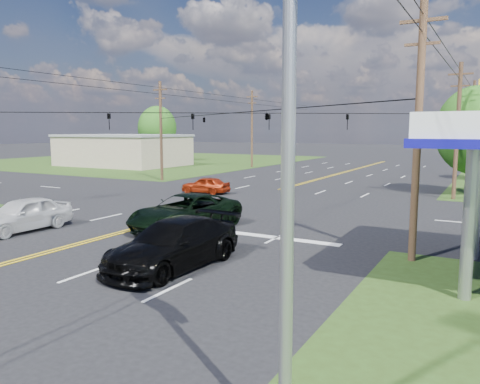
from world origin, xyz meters
The scene contains 18 objects.
ground centered at (0.00, 12.00, 0.00)m, with size 280.00×280.00×0.00m, color black.
grass_nw centered at (-35.00, 44.00, 0.00)m, with size 46.00×48.00×0.03m, color #283D13.
stop_bar centered at (5.00, 4.00, 0.00)m, with size 10.00×0.50×0.02m, color silver.
retail_nw centered at (-30.00, 34.00, 2.00)m, with size 16.00×11.00×4.00m, color tan.
pole_se centered at (13.00, 3.00, 4.92)m, with size 1.60×0.28×9.50m.
pole_nw centered at (-13.00, 21.00, 4.92)m, with size 1.60×0.28×9.50m.
pole_ne centered at (13.00, 21.00, 4.92)m, with size 1.60×0.28×9.50m.
pole_left_far centered at (-13.00, 40.00, 5.17)m, with size 1.60×0.28×10.00m.
pole_right_far centered at (13.00, 40.00, 5.17)m, with size 1.60×0.28×10.00m.
span_wire_signals centered at (0.00, 12.00, 6.00)m, with size 26.00×18.00×1.13m.
power_lines centered at (0.00, 10.00, 8.60)m, with size 26.04×100.00×0.64m.
tree_right_a centered at (14.00, 24.00, 4.87)m, with size 5.70×5.70×8.18m.
tree_far_l centered at (-32.00, 44.00, 5.19)m, with size 6.08×6.08×8.72m.
pickup_dkgreen centered at (2.31, 3.50, 0.87)m, with size 2.89×6.26×1.74m, color black.
suv_black centered at (5.67, -1.93, 0.85)m, with size 2.39×5.88×1.71m, color black.
pickup_white centered at (-4.45, -0.56, 0.82)m, with size 1.94×4.81×1.64m, color silver.
sedan_red centered at (-4.17, 15.24, 0.65)m, with size 1.53×3.81×1.30m, color #98240B.
polesign_se centered at (13.00, -8.91, 6.52)m, with size 2.35×1.06×8.22m.
Camera 1 is at (15.60, -15.03, 4.87)m, focal length 35.00 mm.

